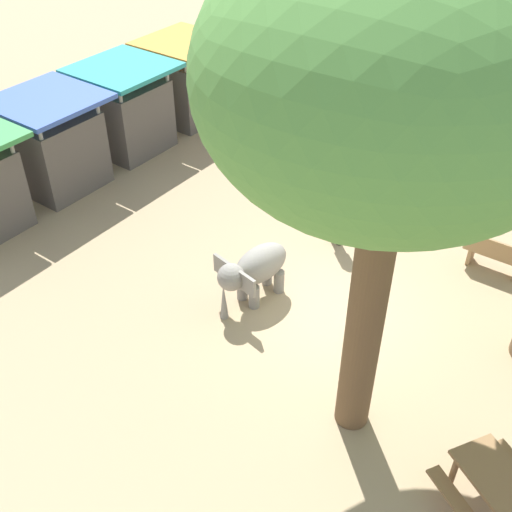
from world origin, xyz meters
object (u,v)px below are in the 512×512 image
object	(u,v)px
elephant	(254,269)
person_handler	(339,210)
market_stall_blue	(56,148)
market_stall_orange	(188,84)
picnic_table_near	(499,490)
wooden_bench	(496,254)
market_stall_teal	(128,113)
shade_tree_main	(402,74)

from	to	relation	value
elephant	person_handler	bearing A→B (deg)	-177.36
market_stall_blue	market_stall_orange	xyz separation A→B (m)	(5.20, 0.00, 0.00)
picnic_table_near	market_stall_orange	size ratio (longest dim) A/B	0.81
wooden_bench	market_stall_teal	distance (m)	10.72
person_handler	market_stall_orange	world-z (taller)	market_stall_orange
wooden_bench	picnic_table_near	xyz separation A→B (m)	(-5.69, -2.02, 0.12)
shade_tree_main	market_stall_teal	xyz separation A→B (m)	(4.76, 10.11, -5.05)
elephant	market_stall_orange	bearing A→B (deg)	-119.52
wooden_bench	market_stall_teal	world-z (taller)	market_stall_teal
shade_tree_main	elephant	bearing A→B (deg)	64.90
person_handler	market_stall_orange	bearing A→B (deg)	-105.05
market_stall_blue	picnic_table_near	bearing A→B (deg)	-100.90
elephant	shade_tree_main	size ratio (longest dim) A/B	0.22
wooden_bench	elephant	bearing A→B (deg)	-135.49
shade_tree_main	market_stall_orange	xyz separation A→B (m)	(7.36, 10.11, -5.05)
person_handler	market_stall_blue	xyz separation A→B (m)	(-2.10, 7.31, 0.19)
shade_tree_main	wooden_bench	xyz separation A→B (m)	(5.40, -0.56, -5.72)
person_handler	shade_tree_main	size ratio (longest dim) A/B	0.20
shade_tree_main	wooden_bench	bearing A→B (deg)	-5.92
wooden_bench	market_stall_teal	size ratio (longest dim) A/B	0.56
shade_tree_main	market_stall_teal	bearing A→B (deg)	64.81
wooden_bench	market_stall_teal	xyz separation A→B (m)	(-0.65, 10.68, 0.67)
elephant	market_stall_teal	world-z (taller)	market_stall_teal
wooden_bench	market_stall_orange	bearing A→B (deg)	168.08
market_stall_blue	market_stall_teal	distance (m)	2.60
wooden_bench	market_stall_orange	world-z (taller)	market_stall_orange
market_stall_teal	market_stall_orange	size ratio (longest dim) A/B	1.00
market_stall_teal	market_stall_orange	bearing A→B (deg)	0.00
wooden_bench	market_stall_blue	bearing A→B (deg)	-164.64
person_handler	market_stall_teal	xyz separation A→B (m)	(0.50, 7.31, 0.19)
elephant	market_stall_blue	distance (m)	6.95
elephant	market_stall_blue	size ratio (longest dim) A/B	0.72
picnic_table_near	market_stall_orange	world-z (taller)	market_stall_orange
picnic_table_near	market_stall_blue	xyz separation A→B (m)	(2.45, 12.70, 0.55)
person_handler	shade_tree_main	xyz separation A→B (m)	(-4.26, -2.81, 5.25)
shade_tree_main	market_stall_blue	world-z (taller)	shade_tree_main
elephant	market_stall_orange	xyz separation A→B (m)	(5.86, 6.91, 0.34)
wooden_bench	market_stall_blue	distance (m)	11.18
person_handler	shade_tree_main	bearing A→B (deg)	41.33
person_handler	market_stall_teal	distance (m)	7.33
picnic_table_near	shade_tree_main	bearing A→B (deg)	24.66
market_stall_blue	market_stall_teal	xyz separation A→B (m)	(2.60, 0.00, 0.00)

